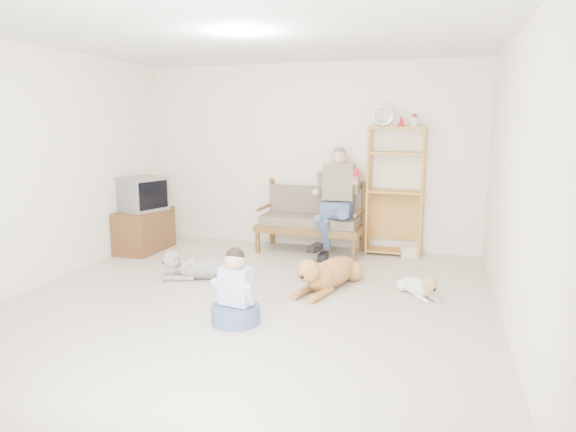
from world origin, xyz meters
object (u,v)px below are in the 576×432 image
(loveseat, at_px, (312,218))
(golden_retriever, at_px, (328,273))
(etagere, at_px, (395,190))
(tv_stand, at_px, (144,230))

(loveseat, relative_size, golden_retriever, 1.09)
(etagere, relative_size, tv_stand, 2.31)
(etagere, bearing_deg, golden_retriever, -108.10)
(tv_stand, bearing_deg, loveseat, 17.59)
(loveseat, height_order, etagere, etagere)
(tv_stand, height_order, golden_retriever, tv_stand)
(loveseat, bearing_deg, etagere, 7.90)
(loveseat, distance_m, etagere, 1.25)
(loveseat, xyz_separation_m, tv_stand, (-2.34, -0.69, -0.19))
(etagere, bearing_deg, tv_stand, -167.03)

